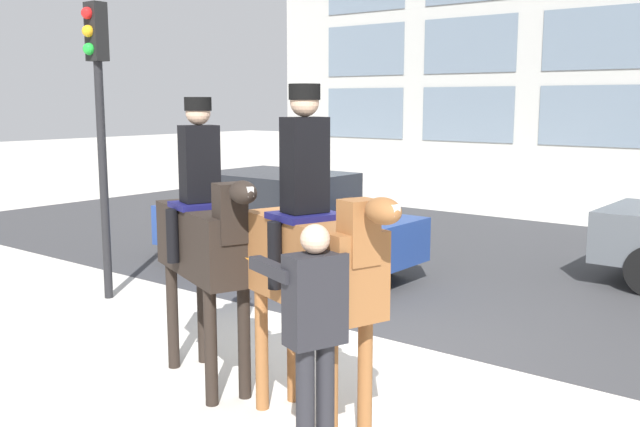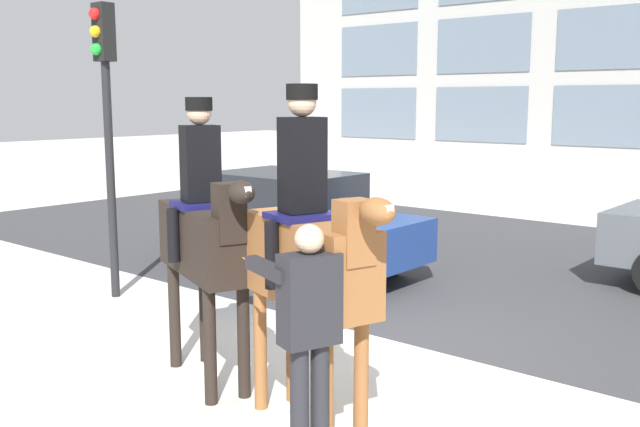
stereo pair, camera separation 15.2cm
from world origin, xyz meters
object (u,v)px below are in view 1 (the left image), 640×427
object	(u,v)px
mounted_horse_companion	(312,254)
traffic_light	(99,103)
street_car_near_lane	(282,222)
mounted_horse_lead	(205,235)
pedestrian_bystander	(313,329)

from	to	relation	value
mounted_horse_companion	traffic_light	bearing A→B (deg)	-177.36
mounted_horse_companion	street_car_near_lane	distance (m)	5.30
mounted_horse_lead	street_car_near_lane	size ratio (longest dim) A/B	0.64
mounted_horse_lead	pedestrian_bystander	xyz separation A→B (m)	(1.78, -0.67, -0.34)
pedestrian_bystander	traffic_light	distance (m)	5.48
pedestrian_bystander	street_car_near_lane	xyz separation A→B (m)	(-4.09, 4.33, -0.27)
street_car_near_lane	traffic_light	distance (m)	3.20
traffic_light	mounted_horse_companion	bearing A→B (deg)	-15.77
mounted_horse_lead	pedestrian_bystander	world-z (taller)	mounted_horse_lead
street_car_near_lane	traffic_light	size ratio (longest dim) A/B	1.07
mounted_horse_lead	traffic_light	world-z (taller)	traffic_light
mounted_horse_lead	traffic_light	distance (m)	3.57
mounted_horse_companion	traffic_light	world-z (taller)	traffic_light
pedestrian_bystander	traffic_light	size ratio (longest dim) A/B	0.47
mounted_horse_lead	pedestrian_bystander	distance (m)	1.93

